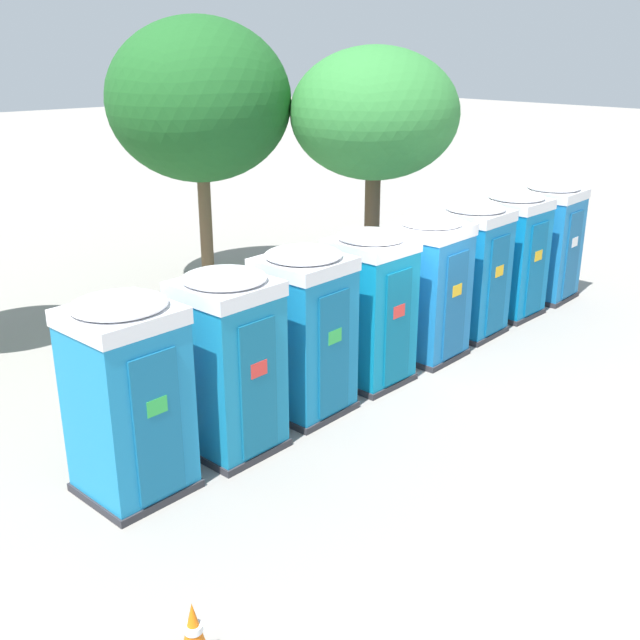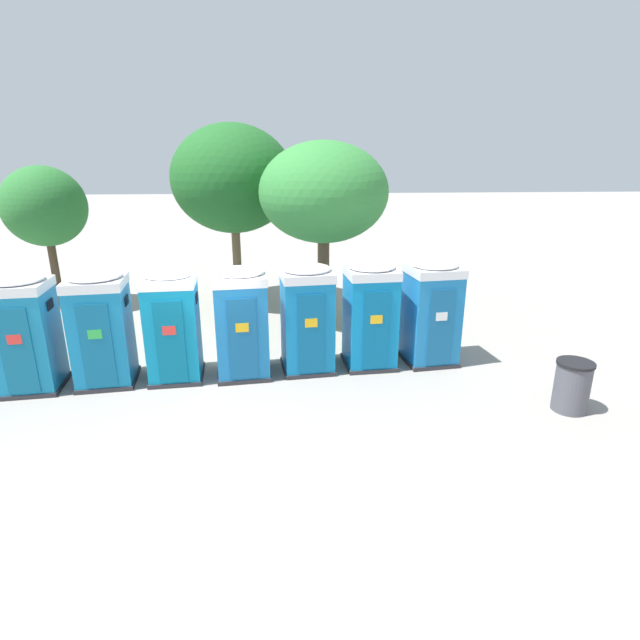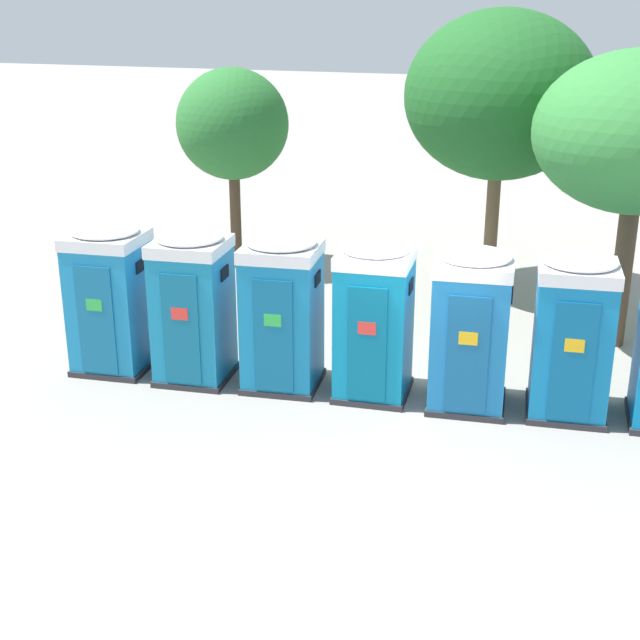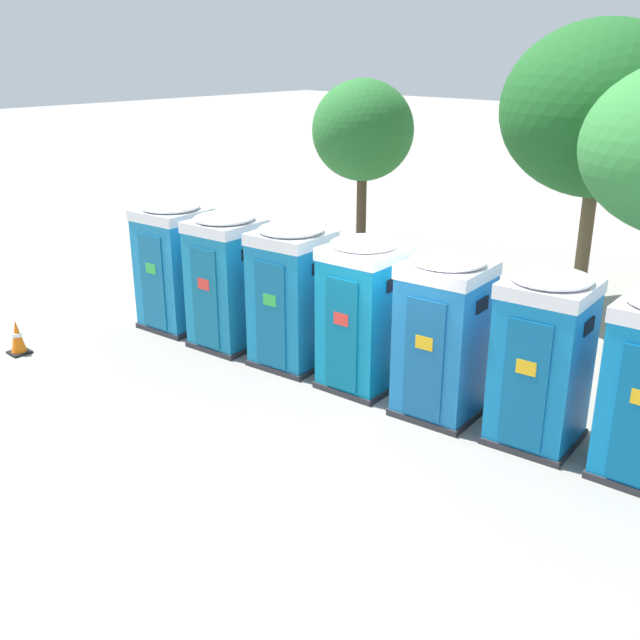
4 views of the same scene
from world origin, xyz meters
name	(u,v)px [view 3 (image 3 of 4)]	position (x,y,z in m)	size (l,w,h in m)	color
ground_plane	(419,397)	(0.00, 0.00, 0.00)	(120.00, 120.00, 0.00)	gray
portapotty_0	(110,298)	(-5.28, -0.49, 1.28)	(1.33, 1.31, 2.54)	#2D2D33
portapotty_1	(193,306)	(-3.76, -0.42, 1.28)	(1.29, 1.31, 2.54)	#2D2D33
portapotty_2	(282,312)	(-2.26, -0.23, 1.28)	(1.34, 1.33, 2.54)	#2D2D33
portapotty_3	(374,320)	(-0.75, -0.11, 1.28)	(1.25, 1.28, 2.54)	#2D2D33
portapotty_4	(471,329)	(0.76, -0.04, 1.28)	(1.32, 1.32, 2.54)	#2D2D33
portapotty_5	(572,336)	(2.27, 0.17, 1.28)	(1.31, 1.32, 2.54)	#2D2D33
street_tree_0	(639,133)	(2.92, 3.45, 3.87)	(3.63, 3.63, 5.29)	brown
street_tree_1	(500,96)	(0.19, 6.01, 4.15)	(3.95, 3.95, 5.89)	brown
street_tree_2	(233,125)	(-5.73, 5.81, 3.34)	(2.55, 2.55, 4.61)	#4C3826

